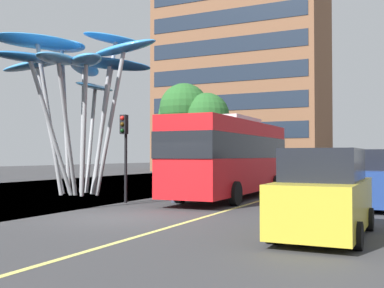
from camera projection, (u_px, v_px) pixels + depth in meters
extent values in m
cube|color=#38383A|center=(115.00, 219.00, 14.91)|extent=(120.00, 240.00, 0.10)
cube|color=#E0D666|center=(187.00, 222.00, 13.82)|extent=(0.16, 144.00, 0.01)
cube|color=red|center=(231.00, 157.00, 21.58)|extent=(2.52, 10.36, 3.15)
cube|color=black|center=(231.00, 147.00, 21.59)|extent=(2.54, 10.46, 1.01)
cube|color=yellow|center=(263.00, 134.00, 26.24)|extent=(1.34, 0.11, 0.36)
cube|color=#B2B2B7|center=(231.00, 120.00, 21.62)|extent=(1.85, 3.63, 0.24)
cylinder|color=black|center=(275.00, 185.00, 23.93)|extent=(0.29, 0.96, 0.96)
cylinder|color=black|center=(231.00, 184.00, 24.96)|extent=(0.29, 0.96, 0.96)
cylinder|color=black|center=(235.00, 193.00, 18.45)|extent=(0.29, 0.96, 0.96)
cylinder|color=black|center=(180.00, 191.00, 19.47)|extent=(0.29, 0.96, 0.96)
cylinder|color=#9EA0A5|center=(110.00, 122.00, 23.01)|extent=(1.76, 0.26, 7.26)
ellipsoid|color=#388EDB|center=(124.00, 48.00, 22.79)|extent=(3.52, 1.34, 0.95)
cylinder|color=#9EA0A5|center=(102.00, 129.00, 24.06)|extent=(0.89, 0.81, 6.76)
ellipsoid|color=#2D7FD1|center=(110.00, 64.00, 24.26)|extent=(4.24, 3.99, 0.82)
cylinder|color=#9EA0A5|center=(104.00, 116.00, 24.39)|extent=(1.03, 1.28, 8.14)
ellipsoid|color=#388EDB|center=(116.00, 40.00, 24.78)|extent=(3.06, 3.55, 0.67)
cylinder|color=#9EA0A5|center=(91.00, 138.00, 25.39)|extent=(0.61, 1.45, 5.85)
ellipsoid|color=#4CA3E5|center=(95.00, 87.00, 26.09)|extent=(2.72, 4.51, 0.89)
cylinder|color=#9EA0A5|center=(83.00, 129.00, 25.33)|extent=(0.83, 1.16, 6.89)
ellipsoid|color=#4CA3E5|center=(84.00, 67.00, 25.94)|extent=(2.97, 3.40, 0.98)
cylinder|color=#9EA0A5|center=(65.00, 118.00, 24.83)|extent=(1.13, 0.61, 7.92)
ellipsoid|color=#4299E0|center=(62.00, 46.00, 25.28)|extent=(4.53, 3.14, 1.22)
cylinder|color=#9EA0A5|center=(49.00, 128.00, 24.42)|extent=(1.94, 0.34, 6.89)
ellipsoid|color=#4299E0|center=(37.00, 64.00, 24.83)|extent=(4.48, 1.82, 1.02)
cylinder|color=#9EA0A5|center=(49.00, 119.00, 23.22)|extent=(1.10, 1.17, 7.63)
ellipsoid|color=#4299E0|center=(37.00, 42.00, 23.09)|extent=(4.06, 4.22, 0.77)
cylinder|color=#9EA0A5|center=(51.00, 129.00, 22.62)|extent=(0.96, 2.40, 6.62)
ellipsoid|color=#2D7FD1|center=(29.00, 58.00, 21.88)|extent=(2.25, 3.64, 0.49)
cylinder|color=#9EA0A5|center=(67.00, 130.00, 22.28)|extent=(0.89, 2.30, 6.44)
ellipsoid|color=#4CA3E5|center=(58.00, 59.00, 21.30)|extent=(2.24, 3.98, 0.83)
cylinder|color=#9EA0A5|center=(84.00, 129.00, 22.37)|extent=(1.02, 0.94, 6.49)
ellipsoid|color=#4299E0|center=(86.00, 60.00, 21.99)|extent=(3.06, 2.95, 0.53)
cylinder|color=black|center=(126.00, 159.00, 19.52)|extent=(0.12, 0.12, 3.67)
cube|color=black|center=(124.00, 124.00, 19.43)|extent=(0.28, 0.24, 0.80)
sphere|color=red|center=(122.00, 118.00, 19.32)|extent=(0.18, 0.18, 0.18)
sphere|color=#3A2707|center=(122.00, 124.00, 19.32)|extent=(0.18, 0.18, 0.18)
sphere|color=black|center=(122.00, 131.00, 19.31)|extent=(0.18, 0.18, 0.18)
cylinder|color=black|center=(166.00, 160.00, 23.07)|extent=(0.12, 0.12, 3.56)
cube|color=black|center=(164.00, 131.00, 22.98)|extent=(0.28, 0.24, 0.80)
sphere|color=#390706|center=(163.00, 126.00, 22.87)|extent=(0.18, 0.18, 0.18)
sphere|color=orange|center=(163.00, 131.00, 22.86)|extent=(0.18, 0.18, 0.18)
sphere|color=black|center=(163.00, 137.00, 22.86)|extent=(0.18, 0.18, 0.18)
cube|color=gold|center=(324.00, 205.00, 11.41)|extent=(1.84, 4.55, 1.18)
cube|color=black|center=(324.00, 165.00, 11.43)|extent=(1.69, 2.50, 0.78)
cylinder|color=black|center=(369.00, 219.00, 12.27)|extent=(0.20, 0.60, 0.60)
cylinder|color=black|center=(299.00, 215.00, 13.06)|extent=(0.20, 0.60, 0.60)
cylinder|color=black|center=(358.00, 236.00, 9.73)|extent=(0.20, 0.60, 0.60)
cylinder|color=black|center=(271.00, 230.00, 10.52)|extent=(0.20, 0.60, 0.60)
cube|color=navy|center=(372.00, 187.00, 17.39)|extent=(1.78, 4.16, 1.26)
cube|color=black|center=(372.00, 160.00, 17.42)|extent=(1.64, 2.29, 0.75)
cylinder|color=black|center=(352.00, 197.00, 18.93)|extent=(0.20, 0.60, 0.60)
cylinder|color=black|center=(343.00, 203.00, 16.60)|extent=(0.20, 0.60, 0.60)
cube|color=maroon|center=(380.00, 181.00, 22.93)|extent=(1.86, 3.96, 1.13)
cube|color=black|center=(380.00, 161.00, 22.95)|extent=(1.71, 2.18, 0.82)
cylinder|color=black|center=(363.00, 188.00, 24.42)|extent=(0.20, 0.60, 0.60)
cylinder|color=black|center=(358.00, 191.00, 22.21)|extent=(0.20, 0.60, 0.60)
cylinder|color=brown|center=(193.00, 162.00, 33.51)|extent=(0.45, 0.45, 2.97)
sphere|color=#286028|center=(209.00, 117.00, 33.70)|extent=(2.46, 2.46, 2.46)
sphere|color=#286028|center=(206.00, 116.00, 32.86)|extent=(3.23, 3.23, 3.23)
sphere|color=#286028|center=(184.00, 108.00, 33.61)|extent=(3.53, 3.53, 3.53)
sphere|color=#286028|center=(179.00, 132.00, 33.16)|extent=(2.97, 2.97, 2.97)
cylinder|color=brown|center=(187.00, 163.00, 37.86)|extent=(0.50, 0.50, 2.76)
sphere|color=#2D6B2D|center=(179.00, 115.00, 37.89)|extent=(3.43, 3.43, 3.43)
sphere|color=#2D6B2D|center=(179.00, 137.00, 37.28)|extent=(3.23, 3.23, 3.23)
sphere|color=#2D6B2D|center=(187.00, 130.00, 38.53)|extent=(3.29, 3.29, 3.29)
sphere|color=#2D6B2D|center=(190.00, 125.00, 39.03)|extent=(2.84, 2.84, 2.84)
cylinder|color=#2D3342|center=(175.00, 192.00, 19.59)|extent=(0.29, 0.29, 0.93)
cylinder|color=navy|center=(175.00, 173.00, 19.61)|extent=(0.34, 0.34, 0.62)
sphere|color=#937056|center=(175.00, 163.00, 19.62)|extent=(0.22, 0.22, 0.22)
cube|color=brown|center=(243.00, 80.00, 60.35)|extent=(20.48, 12.26, 23.42)
cube|color=#1E2838|center=(226.00, 131.00, 54.62)|extent=(19.25, 0.08, 1.87)
cube|color=#1E2838|center=(226.00, 102.00, 54.71)|extent=(19.25, 0.08, 1.87)
cube|color=#1E2838|center=(226.00, 74.00, 54.79)|extent=(19.25, 0.08, 1.87)
cube|color=#1E2838|center=(225.00, 46.00, 54.87)|extent=(19.25, 0.08, 1.87)
cube|color=#1E2838|center=(225.00, 17.00, 54.96)|extent=(19.25, 0.08, 1.87)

